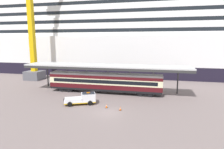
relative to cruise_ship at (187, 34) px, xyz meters
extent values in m
plane|color=slate|center=(-16.67, -43.34, -12.90)|extent=(400.00, 400.00, 0.00)
cube|color=black|center=(-0.07, 0.01, -11.07)|extent=(174.94, 31.74, 3.66)
cube|color=white|center=(-0.07, 0.01, -4.96)|extent=(174.94, 31.74, 8.55)
cube|color=white|center=(-0.07, 0.01, 0.70)|extent=(160.94, 29.20, 2.77)
cube|color=black|center=(-0.07, -14.54, 0.83)|extent=(153.94, 0.12, 1.00)
cube|color=white|center=(-0.07, 0.01, 3.46)|extent=(154.50, 28.03, 2.77)
cube|color=black|center=(-0.07, -13.95, 3.60)|extent=(147.79, 0.12, 1.00)
cube|color=white|center=(-0.07, 0.01, 6.23)|extent=(148.07, 26.86, 2.77)
cube|color=black|center=(-0.07, -13.37, 6.37)|extent=(141.63, 0.12, 1.00)
cube|color=white|center=(-0.07, 0.01, 8.99)|extent=(141.63, 25.69, 2.77)
cube|color=silver|center=(-20.00, -31.82, -7.27)|extent=(34.20, 5.31, 0.25)
cube|color=#303030|center=(-20.00, -34.38, -7.65)|extent=(34.20, 0.20, 0.50)
cylinder|color=#303030|center=(-34.65, -29.56, -10.15)|extent=(0.28, 0.28, 5.51)
cylinder|color=#303030|center=(-29.77, -29.56, -10.15)|extent=(0.28, 0.28, 5.51)
cylinder|color=#303030|center=(-24.88, -29.56, -10.15)|extent=(0.28, 0.28, 5.51)
cylinder|color=#303030|center=(-20.00, -29.56, -10.15)|extent=(0.28, 0.28, 5.51)
cylinder|color=#303030|center=(-15.11, -29.56, -10.15)|extent=(0.28, 0.28, 5.51)
cylinder|color=#303030|center=(-10.23, -29.56, -10.15)|extent=(0.28, 0.28, 5.51)
cylinder|color=#303030|center=(-5.34, -29.56, -10.15)|extent=(0.28, 0.28, 5.51)
cube|color=black|center=(-20.00, -32.32, -12.05)|extent=(23.25, 2.80, 0.40)
cube|color=#470F14|center=(-20.00, -32.32, -11.40)|extent=(23.25, 2.80, 0.90)
cube|color=beige|center=(-20.00, -32.32, -10.35)|extent=(23.25, 2.80, 1.20)
cube|color=black|center=(-20.00, -33.69, -10.30)|extent=(21.39, 0.08, 0.72)
cube|color=#470F14|center=(-20.00, -32.32, -9.45)|extent=(23.25, 2.80, 0.60)
cube|color=#A8A8A8|center=(-20.00, -32.32, -8.97)|extent=(23.25, 2.69, 0.36)
cube|color=black|center=(-28.37, -32.32, -12.45)|extent=(3.20, 2.35, 0.50)
cylinder|color=black|center=(-29.27, -33.50, -12.48)|extent=(0.84, 0.12, 0.84)
cylinder|color=black|center=(-27.47, -33.50, -12.48)|extent=(0.84, 0.12, 0.84)
cube|color=black|center=(-11.63, -32.32, -12.45)|extent=(3.20, 2.35, 0.50)
cylinder|color=black|center=(-12.53, -33.50, -12.48)|extent=(0.84, 0.12, 0.84)
cylinder|color=black|center=(-10.73, -33.50, -12.48)|extent=(0.84, 0.12, 0.84)
cube|color=white|center=(-22.20, -40.36, -12.32)|extent=(5.56, 3.94, 0.36)
cube|color=#F2B20C|center=(-22.20, -40.36, -12.45)|extent=(5.57, 3.96, 0.12)
cube|color=white|center=(-20.87, -39.77, -11.59)|extent=(2.87, 2.69, 1.10)
cube|color=#19232D|center=(-20.87, -39.77, -11.24)|extent=(2.65, 2.53, 0.44)
cube|color=orange|center=(-20.87, -39.77, -10.96)|extent=(0.59, 0.41, 0.16)
cube|color=white|center=(-23.15, -40.79, -11.96)|extent=(3.44, 2.94, 0.36)
cylinder|color=black|center=(-21.09, -38.77, -12.50)|extent=(0.83, 0.55, 0.80)
cylinder|color=black|center=(-20.28, -40.60, -12.50)|extent=(0.83, 0.55, 0.80)
cylinder|color=black|center=(-24.13, -40.13, -12.50)|extent=(0.83, 0.55, 0.80)
cylinder|color=black|center=(-23.32, -41.95, -12.50)|extent=(0.83, 0.55, 0.80)
cube|color=black|center=(-17.32, -41.15, -12.88)|extent=(0.36, 0.36, 0.04)
cone|color=#EA590F|center=(-17.32, -41.15, -12.59)|extent=(0.30, 0.30, 0.55)
cylinder|color=white|center=(-17.32, -41.15, -12.56)|extent=(0.17, 0.17, 0.08)
cube|color=black|center=(-14.94, -41.81, -12.88)|extent=(0.36, 0.36, 0.04)
cone|color=#EA590F|center=(-14.94, -41.81, -12.57)|extent=(0.30, 0.30, 0.58)
cylinder|color=white|center=(-14.94, -41.81, -12.54)|extent=(0.17, 0.17, 0.08)
cube|color=#595960|center=(-42.78, -22.92, -11.70)|extent=(4.40, 4.40, 2.40)
cube|color=#E5B20C|center=(-42.78, -22.92, 6.32)|extent=(1.30, 1.30, 33.64)
cylinder|color=black|center=(-24.82, -40.65, -12.55)|extent=(0.44, 0.44, 0.70)
sphere|color=black|center=(-24.82, -40.65, -12.18)|extent=(0.48, 0.48, 0.48)
camera|label=1|loc=(-9.93, -69.72, -2.38)|focal=30.78mm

